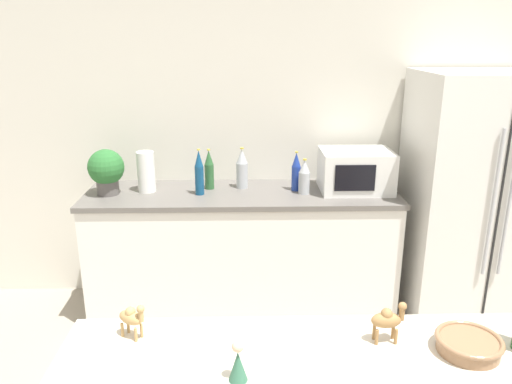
{
  "coord_description": "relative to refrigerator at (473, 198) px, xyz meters",
  "views": [
    {
      "loc": [
        -0.26,
        -0.86,
        1.92
      ],
      "look_at": [
        -0.2,
        1.39,
        1.21
      ],
      "focal_mm": 35.0,
      "sensor_mm": 36.0,
      "label": 1
    }
  ],
  "objects": [
    {
      "name": "wall_back",
      "position": [
        -1.3,
        0.4,
        0.43
      ],
      "size": [
        8.0,
        0.06,
        2.55
      ],
      "color": "silver",
      "rests_on": "ground_plane"
    },
    {
      "name": "back_counter",
      "position": [
        -1.58,
        0.07,
        -0.4
      ],
      "size": [
        2.13,
        0.63,
        0.89
      ],
      "color": "white",
      "rests_on": "ground_plane"
    },
    {
      "name": "refrigerator",
      "position": [
        0.0,
        0.0,
        0.0
      ],
      "size": [
        0.85,
        0.73,
        1.7
      ],
      "color": "silver",
      "rests_on": "ground_plane"
    },
    {
      "name": "potted_plant",
      "position": [
        -2.48,
        0.04,
        0.21
      ],
      "size": [
        0.24,
        0.24,
        0.31
      ],
      "color": "#595451",
      "rests_on": "back_counter"
    },
    {
      "name": "paper_towel_roll",
      "position": [
        -2.22,
        0.1,
        0.18
      ],
      "size": [
        0.12,
        0.12,
        0.28
      ],
      "color": "white",
      "rests_on": "back_counter"
    },
    {
      "name": "microwave",
      "position": [
        -0.79,
        0.09,
        0.18
      ],
      "size": [
        0.48,
        0.37,
        0.28
      ],
      "color": "white",
      "rests_on": "back_counter"
    },
    {
      "name": "back_bottle_0",
      "position": [
        -1.8,
        0.15,
        0.17
      ],
      "size": [
        0.06,
        0.06,
        0.28
      ],
      "color": "#2D6033",
      "rests_on": "back_counter"
    },
    {
      "name": "back_bottle_1",
      "position": [
        -1.86,
        0.02,
        0.19
      ],
      "size": [
        0.06,
        0.06,
        0.31
      ],
      "color": "navy",
      "rests_on": "back_counter"
    },
    {
      "name": "back_bottle_2",
      "position": [
        -1.15,
        0.02,
        0.15
      ],
      "size": [
        0.08,
        0.08,
        0.24
      ],
      "color": "#B2B7BC",
      "rests_on": "back_counter"
    },
    {
      "name": "back_bottle_3",
      "position": [
        -1.57,
        0.17,
        0.18
      ],
      "size": [
        0.08,
        0.08,
        0.29
      ],
      "color": "#B2B7BC",
      "rests_on": "back_counter"
    },
    {
      "name": "back_bottle_4",
      "position": [
        -1.2,
        0.1,
        0.17
      ],
      "size": [
        0.06,
        0.06,
        0.27
      ],
      "color": "navy",
      "rests_on": "back_counter"
    },
    {
      "name": "fruit_bowl",
      "position": [
        -0.89,
        -1.93,
        0.19
      ],
      "size": [
        0.2,
        0.2,
        0.05
      ],
      "color": "#8C6647",
      "rests_on": "bar_counter"
    },
    {
      "name": "camel_figurine",
      "position": [
        -1.91,
        -1.83,
        0.24
      ],
      "size": [
        0.1,
        0.08,
        0.12
      ],
      "color": "tan",
      "rests_on": "bar_counter"
    },
    {
      "name": "camel_figurine_second",
      "position": [
        -1.12,
        -1.87,
        0.24
      ],
      "size": [
        0.11,
        0.05,
        0.13
      ],
      "color": "olive",
      "rests_on": "bar_counter"
    },
    {
      "name": "wise_man_figurine_crimson",
      "position": [
        -1.58,
        -2.04,
        0.22
      ],
      "size": [
        0.05,
        0.05,
        0.12
      ],
      "color": "#33664C",
      "rests_on": "bar_counter"
    }
  ]
}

